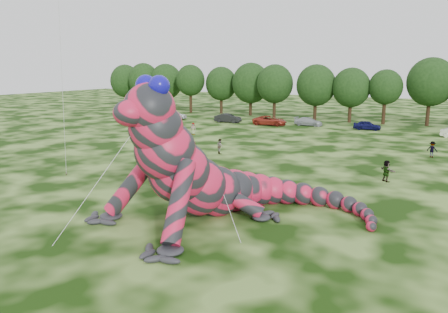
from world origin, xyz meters
name	(u,v)px	position (x,y,z in m)	size (l,w,h in m)	color
ground	(155,254)	(0.00, 0.00, 0.00)	(240.00, 240.00, 0.00)	#16330A
inflatable_gecko	(214,146)	(-0.53, 6.70, 4.36)	(14.70, 17.45, 8.73)	#CB1B42
tree_0	(126,86)	(-54.56, 59.23, 4.75)	(6.91, 6.22, 9.51)	black
tree_1	(144,86)	(-48.36, 58.05, 4.90)	(6.74, 6.07, 9.81)	black
tree_2	(166,87)	(-43.02, 58.76, 4.82)	(7.04, 6.34, 9.64)	black
tree_3	(191,89)	(-35.72, 57.07, 4.72)	(5.81, 5.23, 9.44)	black
tree_4	(221,90)	(-29.64, 58.71, 4.53)	(6.22, 5.60, 9.06)	black
tree_5	(251,89)	(-23.12, 58.44, 4.90)	(7.16, 6.44, 9.80)	black
tree_6	(275,91)	(-17.56, 56.68, 4.75)	(6.52, 5.86, 9.49)	black
tree_7	(316,93)	(-10.08, 56.80, 4.74)	(6.68, 6.01, 9.48)	black
tree_8	(351,95)	(-4.22, 56.99, 4.47)	(6.14, 5.53, 8.94)	black
tree_9	(385,97)	(1.06, 57.35, 4.34)	(5.27, 4.74, 8.68)	black
tree_10	(430,92)	(7.40, 58.58, 5.25)	(7.09, 6.38, 10.50)	black
car_0	(175,115)	(-32.38, 46.98, 0.71)	(1.67, 4.14, 1.41)	white
car_1	(228,118)	(-21.70, 46.97, 0.73)	(1.54, 4.43, 1.46)	black
car_2	(270,121)	(-14.29, 47.21, 0.74)	(2.45, 5.31, 1.48)	maroon
car_3	(308,122)	(-8.82, 49.72, 0.64)	(1.80, 4.42, 1.28)	#ACB1B5
car_4	(367,125)	(0.15, 49.59, 0.67)	(1.57, 3.90, 1.33)	#0F1048
spectator_2	(432,149)	(10.04, 32.52, 0.83)	(1.07, 0.62, 1.66)	gray
spectator_1	(220,146)	(-9.78, 23.59, 0.80)	(0.78, 0.61, 1.60)	gray
spectator_5	(386,171)	(7.60, 20.24, 0.88)	(1.62, 0.52, 1.75)	gray
spectator_4	(193,129)	(-19.59, 33.33, 0.80)	(0.78, 0.51, 1.60)	gray
spectator_0	(176,149)	(-12.45, 19.28, 0.92)	(0.67, 0.44, 1.85)	gray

